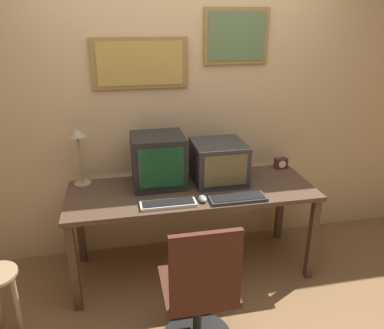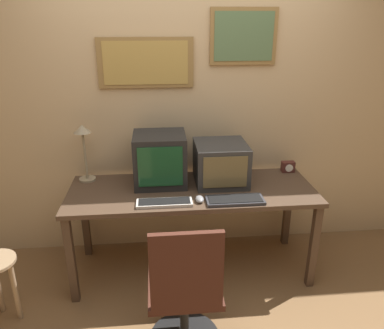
% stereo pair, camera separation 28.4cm
% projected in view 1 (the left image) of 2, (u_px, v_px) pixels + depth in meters
% --- Properties ---
extents(wall_back, '(8.00, 0.08, 2.60)m').
position_uv_depth(wall_back, '(181.00, 105.00, 3.13)').
color(wall_back, '#D1B284').
rests_on(wall_back, ground_plane).
extents(desk, '(1.91, 0.70, 0.74)m').
position_uv_depth(desk, '(192.00, 197.00, 2.94)').
color(desk, '#4C3828').
rests_on(desk, ground_plane).
extents(monitor_left, '(0.41, 0.38, 0.41)m').
position_uv_depth(monitor_left, '(158.00, 160.00, 2.92)').
color(monitor_left, black).
rests_on(monitor_left, desk).
extents(monitor_right, '(0.41, 0.42, 0.32)m').
position_uv_depth(monitor_right, '(218.00, 162.00, 3.01)').
color(monitor_right, '#333333').
rests_on(monitor_right, desk).
extents(keyboard_main, '(0.40, 0.13, 0.03)m').
position_uv_depth(keyboard_main, '(168.00, 204.00, 2.65)').
color(keyboard_main, beige).
rests_on(keyboard_main, desk).
extents(keyboard_side, '(0.42, 0.17, 0.03)m').
position_uv_depth(keyboard_side, '(237.00, 198.00, 2.74)').
color(keyboard_side, '#333338').
rests_on(keyboard_side, desk).
extents(mouse_near_keyboard, '(0.06, 0.10, 0.04)m').
position_uv_depth(mouse_near_keyboard, '(203.00, 199.00, 2.71)').
color(mouse_near_keyboard, gray).
rests_on(mouse_near_keyboard, desk).
extents(desk_clock, '(0.11, 0.07, 0.09)m').
position_uv_depth(desk_clock, '(281.00, 163.00, 3.31)').
color(desk_clock, '#4C231E').
rests_on(desk_clock, desk).
extents(desk_lamp, '(0.14, 0.14, 0.47)m').
position_uv_depth(desk_lamp, '(78.00, 145.00, 2.87)').
color(desk_lamp, tan).
rests_on(desk_lamp, desk).
extents(office_chair, '(0.46, 0.46, 0.94)m').
position_uv_depth(office_chair, '(200.00, 298.00, 2.27)').
color(office_chair, black).
rests_on(office_chair, ground_plane).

